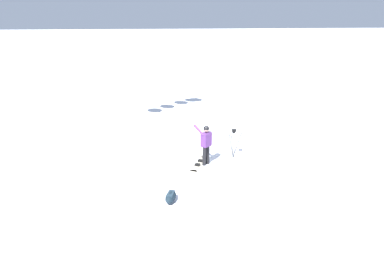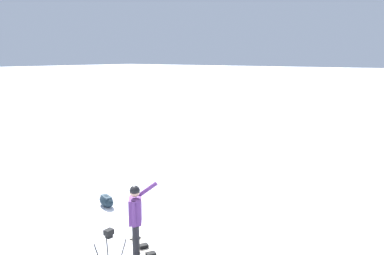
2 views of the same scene
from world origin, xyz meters
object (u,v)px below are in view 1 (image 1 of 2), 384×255
(snowboarder, at_px, (206,141))
(gear_bag_large, at_px, (171,197))
(camera_tripod, at_px, (234,137))
(snowboard, at_px, (199,164))

(snowboarder, relative_size, gear_bag_large, 2.19)
(camera_tripod, bearing_deg, snowboard, -71.66)
(snowboarder, xyz_separation_m, gear_bag_large, (2.79, -1.63, -0.80))
(snowboarder, height_order, camera_tripod, snowboarder)
(snowboard, relative_size, camera_tripod, 1.37)
(gear_bag_large, xyz_separation_m, camera_tripod, (-3.35, 2.89, 0.72))
(snowboarder, height_order, snowboard, snowboarder)
(gear_bag_large, distance_m, camera_tripod, 4.48)
(snowboarder, relative_size, snowboard, 0.96)
(snowboarder, bearing_deg, gear_bag_large, -30.33)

